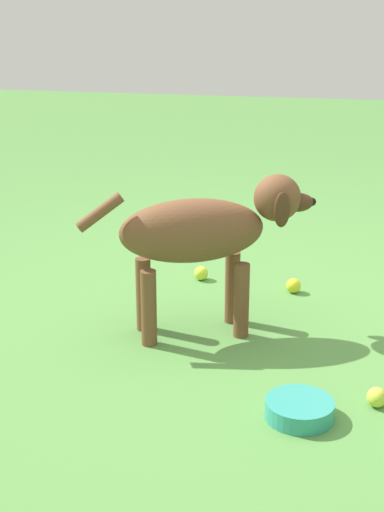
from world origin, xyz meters
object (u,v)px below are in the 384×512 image
object	(u,v)px
tennis_ball_2	(201,273)
water_bowl	(299,409)
tennis_ball_0	(294,286)
dog	(206,232)
tennis_ball_1	(377,397)

from	to	relation	value
tennis_ball_2	water_bowl	bearing A→B (deg)	-153.95
tennis_ball_0	dog	bearing A→B (deg)	147.42
dog	water_bowl	bearing A→B (deg)	-77.61
dog	tennis_ball_0	size ratio (longest dim) A/B	13.06
tennis_ball_0	tennis_ball_1	xyz separation A→B (m)	(-0.93, -0.35, 0.00)
dog	tennis_ball_1	distance (m)	0.88
dog	tennis_ball_0	bearing A→B (deg)	33.51
tennis_ball_1	water_bowl	xyz separation A→B (m)	(-0.12, 0.24, -0.00)
tennis_ball_0	water_bowl	size ratio (longest dim) A/B	0.30
dog	tennis_ball_1	xyz separation A→B (m)	(-0.44, -0.66, -0.38)
tennis_ball_1	tennis_ball_2	world-z (taller)	same
tennis_ball_0	tennis_ball_2	size ratio (longest dim) A/B	1.00
tennis_ball_2	tennis_ball_1	bearing A→B (deg)	-141.63
tennis_ball_2	water_bowl	distance (m)	1.24
tennis_ball_1	tennis_ball_2	distance (m)	1.27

